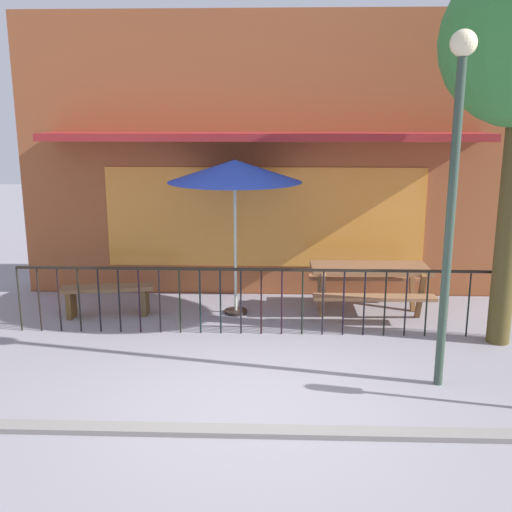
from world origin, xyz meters
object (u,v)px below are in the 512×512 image
picnic_table_left (369,276)px  patio_umbrella (235,172)px  street_lamp (454,163)px  patio_bench (108,294)px

picnic_table_left → patio_umbrella: patio_umbrella is taller
patio_umbrella → street_lamp: 3.55m
patio_bench → street_lamp: (4.51, -2.26, 2.21)m
patio_umbrella → patio_bench: (-1.97, -0.20, -1.87)m
patio_umbrella → patio_bench: 2.73m
picnic_table_left → street_lamp: street_lamp is taller
picnic_table_left → patio_bench: bearing=-176.5°
patio_umbrella → patio_bench: size_ratio=1.68×
picnic_table_left → patio_bench: size_ratio=1.26×
picnic_table_left → street_lamp: size_ratio=0.46×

